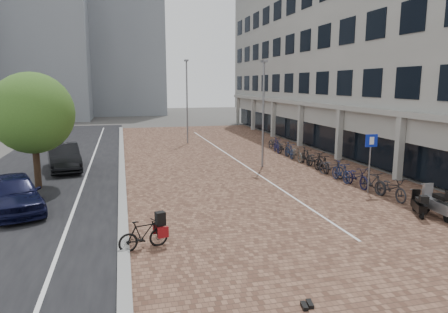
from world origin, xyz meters
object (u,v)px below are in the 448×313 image
car_dark (64,157)px  parking_sign (370,153)px  scooter_mid (419,204)px  car_navy (15,193)px  hero_bike (143,234)px  scooter_back (438,203)px

car_dark → parking_sign: 16.73m
scooter_mid → parking_sign: (0.00, 3.28, 1.40)m
car_navy → hero_bike: 6.84m
car_navy → scooter_back: bearing=-36.3°
car_dark → scooter_back: (14.63, -12.54, -0.16)m
hero_bike → scooter_back: 10.80m
hero_bike → scooter_back: (10.80, 0.27, 0.12)m
scooter_mid → scooter_back: 0.65m
scooter_mid → car_navy: bearing=-171.3°
car_navy → scooter_back: car_navy is taller
car_navy → parking_sign: parking_sign is taller
scooter_mid → parking_sign: parking_sign is taller
car_navy → parking_sign: 15.09m
car_dark → scooter_mid: size_ratio=3.42×
car_navy → car_dark: 7.86m
car_dark → parking_sign: (14.17, -8.82, 1.10)m
hero_bike → parking_sign: parking_sign is taller
car_dark → parking_sign: bearing=-42.8°
scooter_mid → parking_sign: 3.57m
scooter_back → parking_sign: parking_sign is taller
scooter_mid → scooter_back: bearing=-18.9°
hero_bike → scooter_back: size_ratio=0.91×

